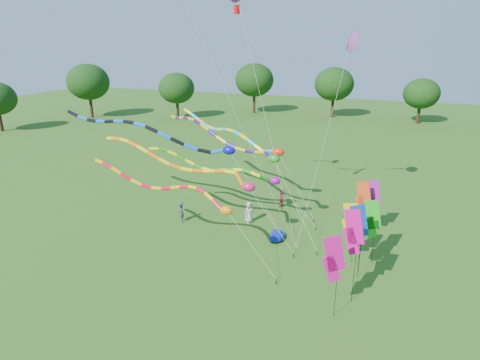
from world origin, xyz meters
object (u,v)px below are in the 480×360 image
(tube_kite_red, at_px, (177,191))
(person_a, at_px, (249,212))
(tube_kite_orange, at_px, (191,166))
(person_b, at_px, (181,212))
(blue_nylon_heap, at_px, (275,234))
(person_c, at_px, (283,198))

(tube_kite_red, distance_m, person_a, 7.61)
(tube_kite_orange, relative_size, person_b, 9.67)
(blue_nylon_heap, bearing_deg, person_a, 145.21)
(person_a, height_order, person_c, person_a)
(tube_kite_red, distance_m, person_c, 11.33)
(person_a, bearing_deg, tube_kite_orange, 168.00)
(blue_nylon_heap, bearing_deg, tube_kite_orange, -169.37)
(blue_nylon_heap, xyz_separation_m, person_b, (-7.26, 0.03, 0.52))
(tube_kite_red, xyz_separation_m, person_a, (2.38, 6.27, -3.59))
(person_c, bearing_deg, person_a, 158.97)
(person_b, distance_m, person_c, 8.35)
(blue_nylon_heap, bearing_deg, person_b, 179.78)
(tube_kite_red, height_order, blue_nylon_heap, tube_kite_red)
(tube_kite_red, distance_m, tube_kite_orange, 3.61)
(tube_kite_red, distance_m, blue_nylon_heap, 7.85)
(blue_nylon_heap, height_order, person_a, person_a)
(tube_kite_orange, distance_m, person_a, 5.87)
(tube_kite_orange, distance_m, person_b, 4.50)
(tube_kite_orange, xyz_separation_m, person_b, (-1.56, 1.10, -4.07))
(person_b, bearing_deg, tube_kite_orange, 18.96)
(person_b, bearing_deg, tube_kite_red, -8.22)
(person_a, relative_size, person_b, 1.05)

